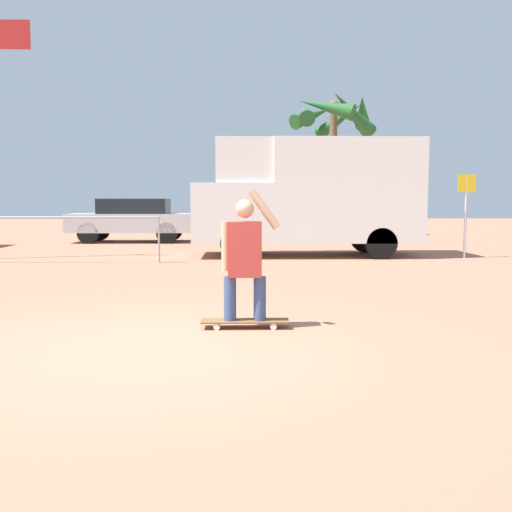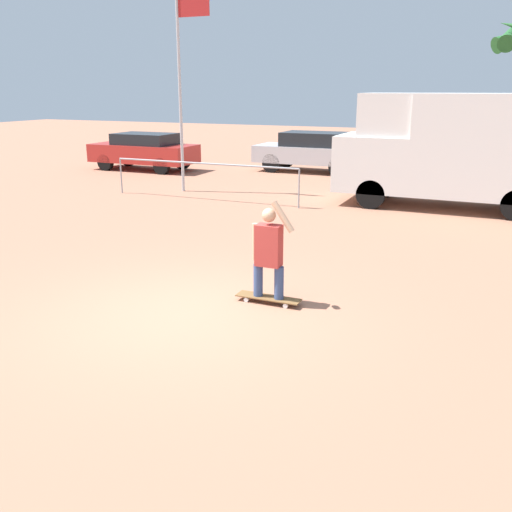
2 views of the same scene
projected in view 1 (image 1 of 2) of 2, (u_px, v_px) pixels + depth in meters
name	position (u px, v px, depth m)	size (l,w,h in m)	color
ground_plane	(152.00, 349.00, 5.51)	(80.00, 80.00, 0.00)	#A36B51
skateboard	(245.00, 321.00, 6.43)	(0.99, 0.26, 0.09)	brown
person_skateboarder	(245.00, 254.00, 6.35)	(0.66, 0.22, 1.48)	#384C7A
camper_van	(310.00, 194.00, 14.75)	(5.75, 2.08, 2.97)	black
parked_car_silver	(132.00, 219.00, 19.72)	(4.22, 1.75, 1.50)	black
palm_tree_near_van	(333.00, 118.00, 23.25)	(3.58, 3.75, 5.80)	brown
street_sign	(466.00, 204.00, 14.14)	(0.44, 0.06, 2.08)	#B7B7BC
plaza_railing_segment	(33.00, 223.00, 12.99)	(5.77, 0.05, 1.08)	#99999E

